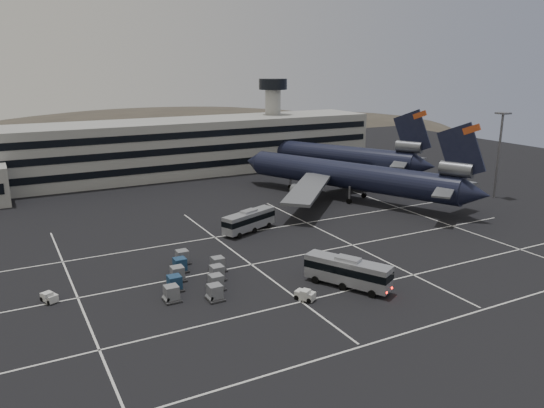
{
  "coord_description": "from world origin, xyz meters",
  "views": [
    {
      "loc": [
        -37.16,
        -60.81,
        28.26
      ],
      "look_at": [
        3.86,
        16.14,
        5.0
      ],
      "focal_mm": 35.0,
      "sensor_mm": 36.0,
      "label": 1
    }
  ],
  "objects_px": {
    "trijet_main": "(351,176)",
    "bus_near": "(348,271)",
    "bus_far": "(249,220)",
    "uld_cluster": "(195,275)",
    "tug_a": "(50,297)"
  },
  "relations": [
    {
      "from": "bus_near",
      "to": "bus_far",
      "type": "bearing_deg",
      "value": 64.15
    },
    {
      "from": "bus_near",
      "to": "uld_cluster",
      "type": "distance_m",
      "value": 20.21
    },
    {
      "from": "trijet_main",
      "to": "bus_far",
      "type": "height_order",
      "value": "trijet_main"
    },
    {
      "from": "bus_near",
      "to": "uld_cluster",
      "type": "relative_size",
      "value": 0.69
    },
    {
      "from": "bus_far",
      "to": "tug_a",
      "type": "height_order",
      "value": "bus_far"
    },
    {
      "from": "bus_far",
      "to": "uld_cluster",
      "type": "xyz_separation_m",
      "value": [
        -15.89,
        -16.33,
        -1.15
      ]
    },
    {
      "from": "trijet_main",
      "to": "bus_near",
      "type": "xyz_separation_m",
      "value": [
        -27.59,
        -36.95,
        -3.02
      ]
    },
    {
      "from": "trijet_main",
      "to": "uld_cluster",
      "type": "relative_size",
      "value": 3.28
    },
    {
      "from": "bus_far",
      "to": "uld_cluster",
      "type": "bearing_deg",
      "value": 113.65
    },
    {
      "from": "trijet_main",
      "to": "bus_near",
      "type": "distance_m",
      "value": 46.21
    },
    {
      "from": "trijet_main",
      "to": "bus_far",
      "type": "bearing_deg",
      "value": 174.86
    },
    {
      "from": "trijet_main",
      "to": "tug_a",
      "type": "distance_m",
      "value": 66.75
    },
    {
      "from": "bus_far",
      "to": "tug_a",
      "type": "distance_m",
      "value": 36.35
    },
    {
      "from": "bus_near",
      "to": "uld_cluster",
      "type": "height_order",
      "value": "bus_near"
    },
    {
      "from": "bus_near",
      "to": "bus_far",
      "type": "height_order",
      "value": "bus_near"
    }
  ]
}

